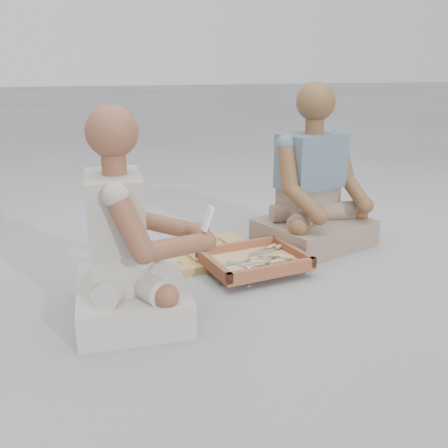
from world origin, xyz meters
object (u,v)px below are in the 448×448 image
object	(u,v)px
carved_panel	(202,254)
tool_tray	(254,261)
craftsman	(128,248)
companion	(314,193)

from	to	relation	value
carved_panel	tool_tray	xyz separation A→B (m)	(0.20, -0.30, 0.04)
tool_tray	craftsman	size ratio (longest dim) A/B	0.60
carved_panel	craftsman	distance (m)	0.79
carved_panel	craftsman	size ratio (longest dim) A/B	0.72
tool_tray	companion	distance (m)	0.64
carved_panel	companion	size ratio (longest dim) A/B	0.68
companion	craftsman	bearing A→B (deg)	8.08
companion	tool_tray	bearing A→B (deg)	13.70
craftsman	companion	bearing A→B (deg)	119.37
craftsman	carved_panel	bearing A→B (deg)	143.09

